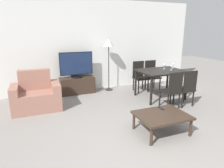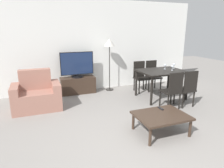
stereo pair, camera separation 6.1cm
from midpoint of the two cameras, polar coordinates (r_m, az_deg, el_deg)
ground_plane at (r=3.25m, az=11.94°, el=-19.74°), size 18.00×18.00×0.00m
wall_back at (r=6.17m, az=-6.69°, el=10.67°), size 7.17×0.06×2.70m
armchair at (r=5.05m, az=-20.36°, el=-3.17°), size 1.08×0.69×0.93m
tv_stand at (r=6.01m, az=-9.41°, el=-0.32°), size 1.00×0.41×0.48m
tv at (r=5.87m, az=-9.67°, el=5.44°), size 0.95×0.32×0.74m
coffee_table at (r=3.78m, az=14.33°, el=-9.01°), size 0.92×0.72×0.36m
dining_table at (r=5.58m, az=14.28°, el=2.82°), size 1.21×0.94×0.77m
dining_chair_near at (r=4.90m, az=17.29°, el=-1.39°), size 0.40×0.40×0.91m
dining_chair_far at (r=6.37m, az=11.74°, el=2.81°), size 0.40×0.40×0.91m
dining_chair_near_right at (r=5.17m, az=21.01°, el=-0.87°), size 0.40×0.40×0.91m
dining_chair_far_left at (r=6.16m, az=8.40°, el=2.53°), size 0.40×0.40×0.91m
floor_lamp at (r=6.03m, az=-0.45°, el=10.89°), size 0.33×0.33×1.59m
remote_primary at (r=4.01m, az=14.16°, el=-6.77°), size 0.04×0.15×0.02m
wine_glass_left at (r=5.77m, az=15.23°, el=5.13°), size 0.07×0.07×0.15m
wine_glass_center at (r=5.65m, az=17.17°, el=4.77°), size 0.07×0.07×0.15m
wine_glass_right at (r=5.97m, az=17.58°, el=5.29°), size 0.07×0.07×0.15m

